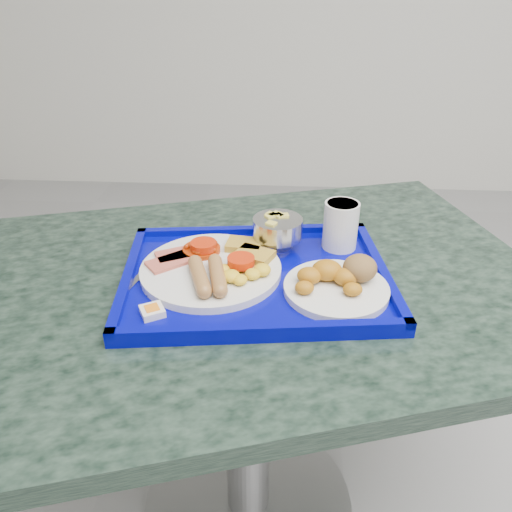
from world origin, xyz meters
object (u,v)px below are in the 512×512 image
Objects in this scene: bread_plate at (339,281)px; fruit_bowl at (277,229)px; tray at (256,277)px; main_plate at (215,267)px; juice_cup at (341,224)px; table at (246,351)px.

fruit_bowl is (-0.11, 0.15, 0.03)m from bread_plate.
bread_plate is (0.15, -0.04, 0.03)m from tray.
tray is 0.12m from fruit_bowl.
main_plate is 2.71× the size of juice_cup.
tray is 2.00× the size of main_plate.
juice_cup reaches higher than fruit_bowl.
main_plate is 0.27m from juice_cup.
main_plate is 2.64× the size of fruit_bowl.
juice_cup is (0.24, 0.12, 0.04)m from main_plate.
main_plate is at bearing -154.07° from juice_cup.
juice_cup reaches higher than tray.
fruit_bowl is at bearing -173.50° from juice_cup.
main_plate is 0.23m from bread_plate.
table is at bearing -150.84° from juice_cup.
main_plate is 0.16m from fruit_bowl.
table is at bearing 160.98° from bread_plate.
fruit_bowl is 0.13m from juice_cup.
juice_cup is at bearing 6.50° from fruit_bowl.
juice_cup reaches higher than table.
bread_plate is (0.17, -0.06, 0.22)m from table.
fruit_bowl reaches higher than table.
juice_cup is (0.18, 0.10, 0.25)m from table.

